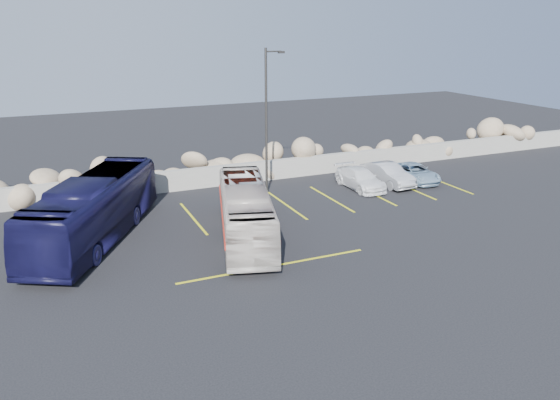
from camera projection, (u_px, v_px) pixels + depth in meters
name	position (u px, v px, depth m)	size (l,w,h in m)	color
ground	(299.00, 264.00, 21.94)	(90.00, 90.00, 0.00)	black
seawall	(212.00, 177.00, 32.21)	(60.00, 0.40, 1.20)	gray
riprap_pile	(205.00, 161.00, 33.04)	(54.00, 2.80, 2.60)	tan
parking_lines	(333.00, 208.00, 28.57)	(18.16, 9.36, 0.01)	#CFCA18
lamppost	(267.00, 118.00, 29.88)	(1.14, 0.18, 8.00)	#322F2C
vintage_bus	(245.00, 212.00, 24.31)	(2.04, 8.72, 2.43)	beige
tour_coach	(94.00, 209.00, 23.98)	(2.39, 10.19, 2.84)	black
car_b	(387.00, 174.00, 32.54)	(1.36, 3.90, 1.28)	#B2B2B7
car_c	(360.00, 179.00, 31.85)	(1.62, 3.98, 1.15)	white
car_d	(414.00, 173.00, 33.31)	(1.77, 3.84, 1.07)	#819FB7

